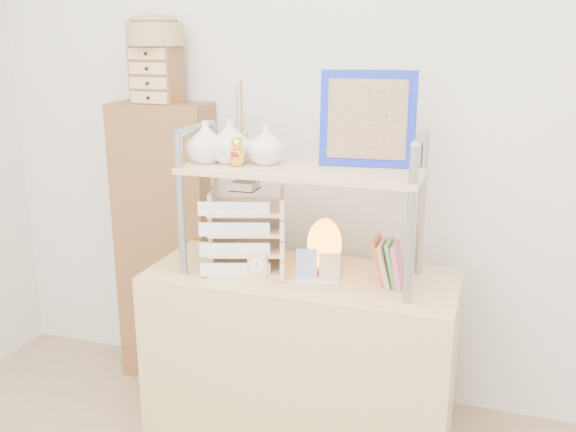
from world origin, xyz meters
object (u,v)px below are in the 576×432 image
desk (301,360)px  letter_tray (246,234)px  salt_lamp (324,245)px  cabinet (168,244)px

desk → letter_tray: 0.56m
salt_lamp → desk: bearing=-150.2°
cabinet → salt_lamp: bearing=-24.1°
letter_tray → desk: bearing=0.7°
desk → letter_tray: (-0.23, -0.00, 0.52)m
desk → cabinet: size_ratio=0.89×
desk → salt_lamp: 0.49m
salt_lamp → cabinet: bearing=159.5°
desk → salt_lamp: salt_lamp is taller
desk → salt_lamp: bearing=29.8°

